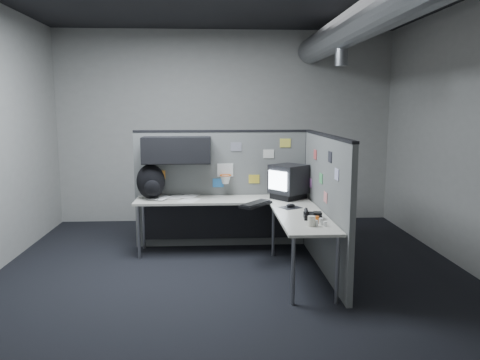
{
  "coord_description": "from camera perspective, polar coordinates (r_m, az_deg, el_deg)",
  "views": [
    {
      "loc": [
        -0.21,
        -5.14,
        1.94
      ],
      "look_at": [
        0.1,
        0.35,
        1.08
      ],
      "focal_mm": 35.0,
      "sensor_mm": 36.0,
      "label": 1
    }
  ],
  "objects": [
    {
      "name": "room",
      "position": [
        5.2,
        5.32,
        10.56
      ],
      "size": [
        5.62,
        5.62,
        3.22
      ],
      "color": "black",
      "rests_on": "ground"
    },
    {
      "name": "desk",
      "position": [
        6.0,
        0.23,
        -3.9
      ],
      "size": [
        2.31,
        2.11,
        0.73
      ],
      "color": "beige",
      "rests_on": "ground"
    },
    {
      "name": "mouse",
      "position": [
        5.72,
        6.2,
        -3.21
      ],
      "size": [
        0.29,
        0.27,
        0.05
      ],
      "rotation": [
        0.0,
        0.0,
        -0.32
      ],
      "color": "black",
      "rests_on": "desk"
    },
    {
      "name": "phone",
      "position": [
        5.2,
        8.79,
        -4.27
      ],
      "size": [
        0.21,
        0.23,
        0.1
      ],
      "rotation": [
        0.0,
        0.0,
        -0.3
      ],
      "color": "black",
      "rests_on": "desk"
    },
    {
      "name": "backpack",
      "position": [
        6.31,
        -10.81,
        -0.25
      ],
      "size": [
        0.4,
        0.38,
        0.46
      ],
      "rotation": [
        0.0,
        0.0,
        -0.1
      ],
      "color": "black",
      "rests_on": "desk"
    },
    {
      "name": "monitor",
      "position": [
        6.25,
        5.92,
        -0.15
      ],
      "size": [
        0.56,
        0.56,
        0.46
      ],
      "rotation": [
        0.0,
        0.0,
        -0.1
      ],
      "color": "black",
      "rests_on": "desk"
    },
    {
      "name": "bottles",
      "position": [
        4.94,
        9.65,
        -5.03
      ],
      "size": [
        0.13,
        0.16,
        0.08
      ],
      "rotation": [
        0.0,
        0.0,
        -0.0
      ],
      "color": "silver",
      "rests_on": "desk"
    },
    {
      "name": "cup",
      "position": [
        4.86,
        8.7,
        -4.99
      ],
      "size": [
        0.1,
        0.1,
        0.11
      ],
      "primitive_type": "cylinder",
      "rotation": [
        0.0,
        0.0,
        -0.27
      ],
      "color": "beige",
      "rests_on": "desk"
    },
    {
      "name": "partition_right",
      "position": [
        5.62,
        10.3,
        -2.77
      ],
      "size": [
        0.07,
        2.23,
        1.63
      ],
      "color": "slate",
      "rests_on": "ground"
    },
    {
      "name": "partition_back",
      "position": [
        6.44,
        -3.61,
        0.44
      ],
      "size": [
        2.44,
        0.42,
        1.63
      ],
      "color": "slate",
      "rests_on": "ground"
    },
    {
      "name": "keyboard",
      "position": [
        5.8,
        1.93,
        -2.95
      ],
      "size": [
        0.45,
        0.5,
        0.04
      ],
      "rotation": [
        0.0,
        0.0,
        0.12
      ],
      "color": "black",
      "rests_on": "desk"
    },
    {
      "name": "papers",
      "position": [
        6.38,
        -8.46,
        -2.07
      ],
      "size": [
        0.82,
        0.75,
        0.02
      ],
      "rotation": [
        0.0,
        0.0,
        -0.37
      ],
      "color": "white",
      "rests_on": "desk"
    }
  ]
}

